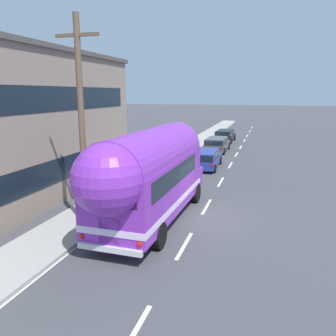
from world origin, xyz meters
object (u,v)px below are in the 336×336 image
painted_bus (148,174)px  car_third (225,135)px  car_second (217,144)px  utility_pole (82,123)px  car_lead (206,158)px

painted_bus → car_third: size_ratio=2.13×
car_second → utility_pole: bearing=-96.3°
car_lead → car_second: 7.71m
utility_pole → car_lead: size_ratio=1.86×
car_lead → car_second: (-0.31, 7.71, -0.00)m
car_second → car_third: size_ratio=1.00×
car_third → car_lead: bearing=-88.3°
utility_pole → car_second: utility_pole is taller
car_lead → car_third: bearing=91.7°
painted_bus → car_lead: painted_bus is taller
utility_pole → car_third: 28.21m
painted_bus → car_lead: (0.24, 12.05, -1.51)m
utility_pole → car_second: (2.31, 20.80, -3.63)m
painted_bus → car_third: 26.89m
car_second → car_third: bearing=91.0°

